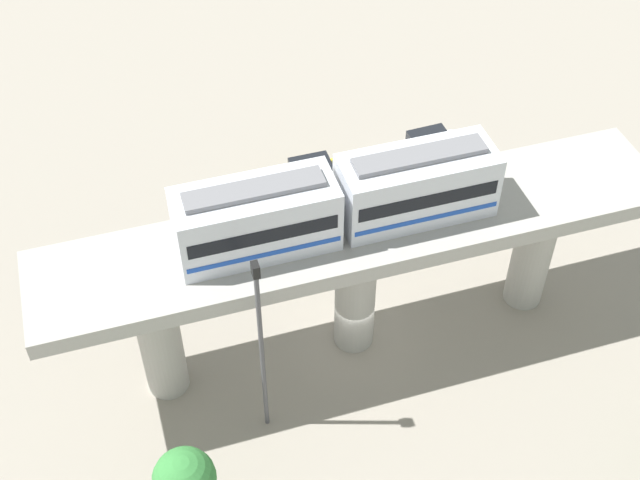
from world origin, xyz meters
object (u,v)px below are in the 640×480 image
Objects in this scene: parked_car_white at (426,149)px; parked_car_yellow at (309,177)px; tree_near_viaduct at (185,479)px; parked_car_blue at (203,258)px; signal_post at (261,343)px; train at (338,202)px.

parked_car_yellow is at bearing -89.50° from parked_car_white.
parked_car_yellow is at bearing 150.12° from tree_near_viaduct.
parked_car_blue and parked_car_white have the same top height.
tree_near_viaduct reaches higher than parked_car_yellow.
train is at bearing 128.22° from signal_post.
parked_car_blue is 14.42m from tree_near_viaduct.
signal_post is at bearing 15.29° from parked_car_blue.
parked_car_blue is at bearing -73.80° from parked_car_white.
parked_car_blue is at bearing 166.27° from tree_near_viaduct.
tree_near_viaduct is at bearing -29.94° from parked_car_yellow.
parked_car_white is 0.95× the size of tree_near_viaduct.
signal_post is at bearing -44.78° from parked_car_white.
signal_post reaches higher than tree_near_viaduct.
tree_near_viaduct is (18.30, -10.52, 2.46)m from parked_car_yellow.
parked_car_yellow and parked_car_white have the same top height.
parked_car_blue is at bearing -57.83° from parked_car_yellow.
signal_post is (14.70, -6.40, 4.99)m from parked_car_yellow.
train is 6.58m from signal_post.
train is at bearing -10.48° from parked_car_yellow.
parked_car_white is at bearing 92.74° from parked_car_yellow.
signal_post is (3.40, -4.32, -3.62)m from train.
tree_near_viaduct is 0.43× the size of signal_post.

